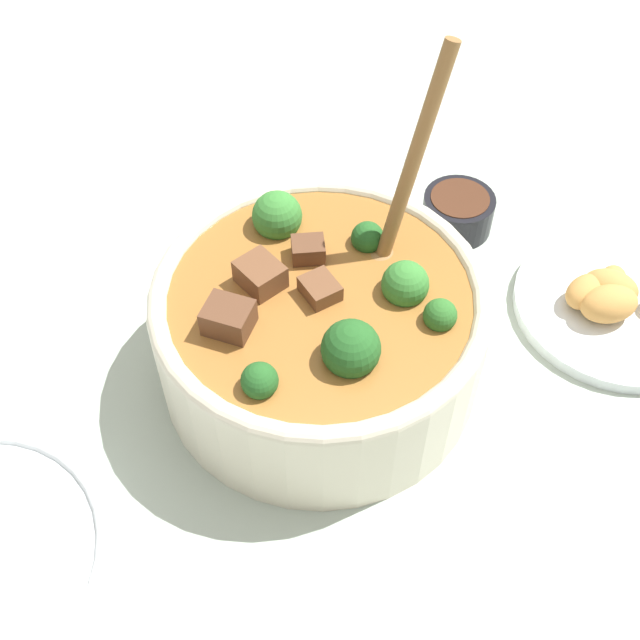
{
  "coord_description": "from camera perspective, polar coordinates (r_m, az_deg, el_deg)",
  "views": [
    {
      "loc": [
        0.23,
        0.34,
        0.57
      ],
      "look_at": [
        0.0,
        0.0,
        0.07
      ],
      "focal_mm": 45.0,
      "sensor_mm": 36.0,
      "label": 1
    }
  ],
  "objects": [
    {
      "name": "ground_plane",
      "position": [
        0.7,
        0.0,
        -3.52
      ],
      "size": [
        4.0,
        4.0,
        0.0
      ],
      "primitive_type": "plane",
      "color": "#ADBCAD"
    },
    {
      "name": "stew_bowl",
      "position": [
        0.65,
        0.03,
        -0.34
      ],
      "size": [
        0.27,
        0.27,
        0.27
      ],
      "color": "beige",
      "rests_on": "ground_plane"
    },
    {
      "name": "condiment_bowl",
      "position": [
        0.81,
        9.78,
        7.66
      ],
      "size": [
        0.07,
        0.07,
        0.04
      ],
      "color": "black",
      "rests_on": "ground_plane"
    },
    {
      "name": "food_plate",
      "position": [
        0.78,
        20.38,
        1.21
      ],
      "size": [
        0.19,
        0.19,
        0.04
      ],
      "color": "white",
      "rests_on": "ground_plane"
    }
  ]
}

